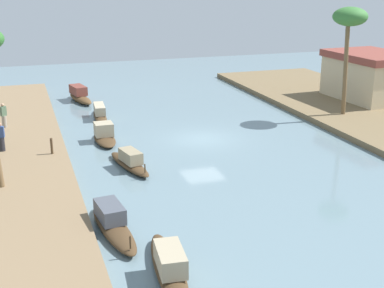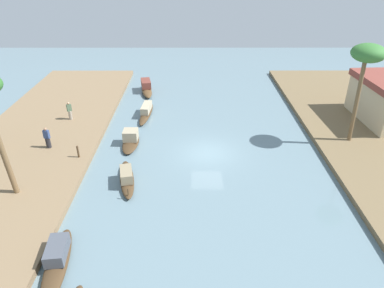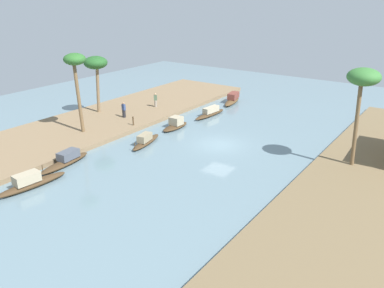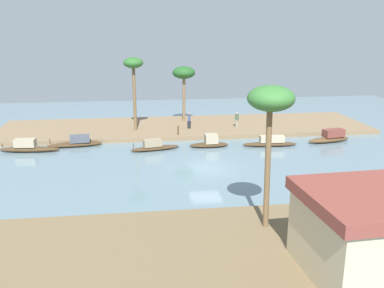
% 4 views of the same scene
% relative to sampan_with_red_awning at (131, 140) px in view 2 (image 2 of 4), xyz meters
% --- Properties ---
extents(river_water, '(67.34, 67.34, 0.00)m').
position_rel_sampan_with_red_awning_xyz_m(river_water, '(1.40, 6.09, -0.42)').
color(river_water, slate).
rests_on(river_water, ground).
extents(riverbank_left, '(39.91, 10.18, 0.40)m').
position_rel_sampan_with_red_awning_xyz_m(riverbank_left, '(1.40, -7.63, -0.22)').
color(riverbank_left, '#846B4C').
rests_on(riverbank_left, ground).
extents(sampan_with_red_awning, '(3.65, 1.25, 1.20)m').
position_rel_sampan_with_red_awning_xyz_m(sampan_with_red_awning, '(0.00, 0.00, 0.00)').
color(sampan_with_red_awning, '#47331E').
rests_on(sampan_with_red_awning, river_water).
extents(sampan_midstream, '(4.64, 1.86, 1.04)m').
position_rel_sampan_with_red_awning_xyz_m(sampan_midstream, '(5.21, 0.52, -0.05)').
color(sampan_midstream, '#47331E').
rests_on(sampan_midstream, river_water).
extents(sampan_near_left_bank, '(4.69, 1.92, 1.26)m').
position_rel_sampan_with_red_awning_xyz_m(sampan_near_left_bank, '(-11.91, -0.09, 0.08)').
color(sampan_near_left_bank, brown).
rests_on(sampan_near_left_bank, river_water).
extents(sampan_foreground, '(5.20, 1.24, 1.04)m').
position_rel_sampan_with_red_awning_xyz_m(sampan_foreground, '(-5.67, 0.60, -0.03)').
color(sampan_foreground, '#47331E').
rests_on(sampan_foreground, river_water).
extents(sampan_open_hull, '(5.10, 1.59, 1.08)m').
position_rel_sampan_with_red_awning_xyz_m(sampan_open_hull, '(12.36, -1.71, -0.03)').
color(sampan_open_hull, '#47331E').
rests_on(sampan_open_hull, river_water).
extents(person_on_near_bank, '(0.43, 0.43, 1.63)m').
position_rel_sampan_with_red_awning_xyz_m(person_on_near_bank, '(-3.97, -5.96, 0.74)').
color(person_on_near_bank, gray).
rests_on(person_on_near_bank, riverbank_left).
extents(person_by_mooring, '(0.43, 0.47, 1.67)m').
position_rel_sampan_with_red_awning_xyz_m(person_by_mooring, '(1.19, -6.07, 0.72)').
color(person_by_mooring, '#232328').
rests_on(person_by_mooring, riverbank_left).
extents(mooring_post, '(0.14, 0.14, 0.92)m').
position_rel_sampan_with_red_awning_xyz_m(mooring_post, '(2.64, -3.38, 0.44)').
color(mooring_post, '#4C3823').
rests_on(mooring_post, riverbank_left).
extents(palm_tree_right_tall, '(2.40, 2.40, 7.58)m').
position_rel_sampan_with_red_awning_xyz_m(palm_tree_right_tall, '(0.00, 17.29, 6.64)').
color(palm_tree_right_tall, brown).
rests_on(palm_tree_right_tall, riverbank_right).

